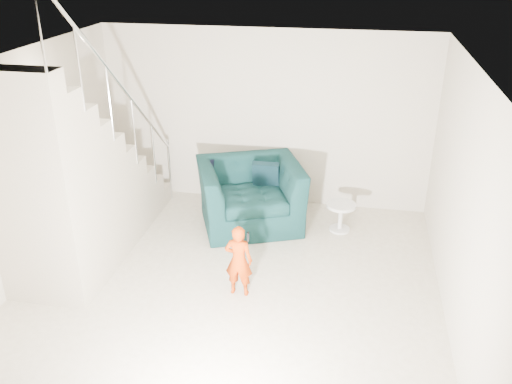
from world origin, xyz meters
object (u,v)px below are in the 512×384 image
Objects in this scene: armchair at (250,195)px; side_table at (341,213)px; toddler at (239,261)px; staircase at (78,193)px.

side_table is at bearing -20.72° from armchair.
toddler is 0.25× the size of staircase.
armchair is at bearing -81.44° from toddler.
staircase is at bearing -8.93° from toddler.
staircase is (-2.14, 0.39, 0.50)m from toddler.
toddler is 2.12× the size of side_table.
side_table is 0.12× the size of staircase.
toddler is 2.24m from staircase.
armchair is at bearing 35.06° from staircase.
side_table is at bearing -120.21° from toddler.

